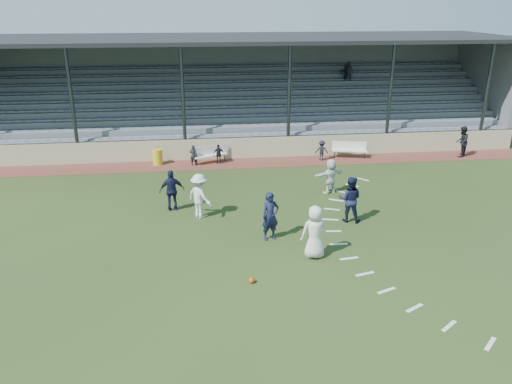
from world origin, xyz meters
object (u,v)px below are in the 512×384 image
at_px(player_navy_lead, 270,216).
at_px(bench_right, 349,148).
at_px(football, 252,280).
at_px(official, 462,142).
at_px(bench_left, 211,153).
at_px(player_white_lead, 315,232).
at_px(trash_bin, 158,157).

bearing_deg(player_navy_lead, bench_right, 42.03).
height_order(football, official, official).
height_order(bench_left, player_white_lead, player_white_lead).
distance_m(bench_right, trash_bin, 11.06).
bearing_deg(bench_left, player_white_lead, -95.46).
height_order(trash_bin, player_navy_lead, player_navy_lead).
relative_size(bench_right, player_navy_lead, 1.07).
relative_size(bench_right, trash_bin, 2.37).
bearing_deg(official, trash_bin, -51.88).
xyz_separation_m(trash_bin, football, (3.83, -13.19, -0.35)).
bearing_deg(official, football, -7.60).
relative_size(trash_bin, football, 4.40).
distance_m(player_white_lead, player_navy_lead, 2.10).
bearing_deg(football, trash_bin, 106.21).
height_order(trash_bin, official, official).
relative_size(football, official, 0.11).
bearing_deg(player_white_lead, official, -136.91).
bearing_deg(bench_right, bench_left, -167.20).
xyz_separation_m(bench_right, player_white_lead, (-4.81, -11.70, 0.39)).
height_order(bench_left, player_navy_lead, player_navy_lead).
distance_m(bench_left, official, 14.69).
bearing_deg(official, bench_right, -55.17).
xyz_separation_m(bench_left, official, (14.68, -0.60, 0.34)).
height_order(player_navy_lead, official, player_navy_lead).
relative_size(bench_left, official, 1.11).
distance_m(bench_left, trash_bin, 2.97).
bearing_deg(player_white_lead, trash_bin, -63.05).
xyz_separation_m(bench_left, football, (0.87, -13.22, -0.49)).
bearing_deg(bench_right, official, 7.72).
relative_size(bench_left, trash_bin, 2.33).
height_order(bench_right, trash_bin, bench_right).
relative_size(bench_left, player_white_lead, 1.03).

